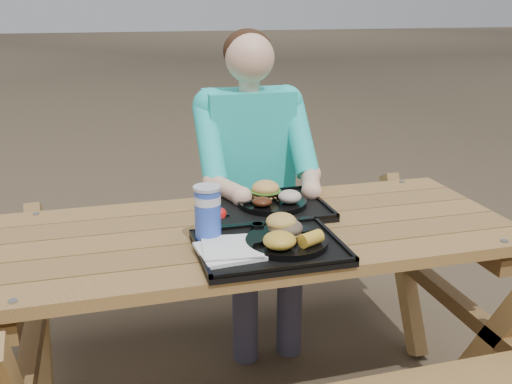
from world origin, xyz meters
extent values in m
cube|color=black|center=(-0.01, -0.21, 0.76)|extent=(0.45, 0.35, 0.02)
cube|color=black|center=(0.08, 0.14, 0.76)|extent=(0.45, 0.35, 0.02)
cylinder|color=black|center=(0.04, -0.21, 0.78)|extent=(0.26, 0.26, 0.02)
cylinder|color=black|center=(0.11, 0.15, 0.78)|extent=(0.26, 0.26, 0.02)
cube|color=white|center=(-0.15, -0.23, 0.78)|extent=(0.20, 0.20, 0.02)
cylinder|color=blue|center=(-0.19, -0.10, 0.85)|extent=(0.08, 0.08, 0.17)
cylinder|color=black|center=(-0.02, -0.08, 0.78)|extent=(0.05, 0.05, 0.03)
cylinder|color=#C58A15|center=(0.05, -0.07, 0.78)|extent=(0.05, 0.05, 0.03)
ellipsoid|color=gold|center=(0.00, -0.27, 0.82)|extent=(0.10, 0.10, 0.05)
cube|color=black|center=(-0.10, 0.16, 0.77)|extent=(0.05, 0.17, 0.01)
ellipsoid|color=#491F0E|center=(0.05, 0.10, 0.81)|extent=(0.07, 0.07, 0.03)
ellipsoid|color=beige|center=(0.16, 0.11, 0.81)|extent=(0.09, 0.09, 0.05)
camera|label=1|loc=(-0.48, -1.78, 1.49)|focal=40.00mm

